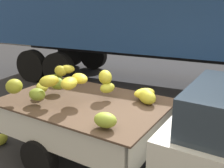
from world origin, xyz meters
The scene contains 4 objects.
curb_strip centered at (0.00, 9.33, 0.08)m, with size 80.00×0.80×0.16m, color gray.
pickup_truck centered at (0.69, 0.00, 0.89)m, with size 4.87×2.19×1.70m.
semi_trailer centered at (-0.60, 4.72, 2.54)m, with size 12.07×2.95×3.95m.
fallen_banana_bunch_near_tailgate centered at (-2.85, -0.17, 0.11)m, with size 0.29×0.22×0.22m, color #AAB030.
Camera 1 is at (1.10, -3.35, 2.70)m, focal length 42.76 mm.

